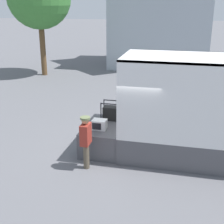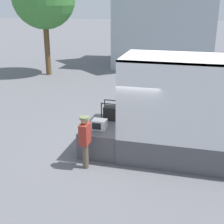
# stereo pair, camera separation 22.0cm
# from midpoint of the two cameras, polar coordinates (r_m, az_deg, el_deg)

# --- Properties ---
(ground_plane) EXTENTS (160.00, 160.00, 0.00)m
(ground_plane) POSITION_cam_midpoint_polar(r_m,az_deg,el_deg) (10.61, 2.64, -6.90)
(ground_plane) COLOR slate
(tailgate_deck) EXTENTS (1.27, 2.05, 0.84)m
(tailgate_deck) POSITION_cam_midpoint_polar(r_m,az_deg,el_deg) (10.56, -0.71, -4.48)
(tailgate_deck) COLOR #4C4C51
(tailgate_deck) RESTS_ON ground
(microwave) EXTENTS (0.45, 0.36, 0.32)m
(microwave) POSITION_cam_midpoint_polar(r_m,az_deg,el_deg) (10.01, -1.70, -2.28)
(microwave) COLOR white
(microwave) RESTS_ON tailgate_deck
(portable_generator) EXTENTS (0.64, 0.45, 0.65)m
(portable_generator) POSITION_cam_midpoint_polar(r_m,az_deg,el_deg) (10.78, 0.56, -0.15)
(portable_generator) COLOR black
(portable_generator) RESTS_ON tailgate_deck
(worker_person) EXTENTS (0.29, 0.44, 1.63)m
(worker_person) POSITION_cam_midpoint_polar(r_m,az_deg,el_deg) (9.11, -4.29, -4.65)
(worker_person) COLOR brown
(worker_person) RESTS_ON ground
(house_backdrop) EXTENTS (7.41, 6.64, 9.19)m
(house_backdrop) POSITION_cam_midpoint_polar(r_m,az_deg,el_deg) (24.92, 10.34, 19.16)
(house_backdrop) COLOR #A8B2BC
(house_backdrop) RESTS_ON ground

